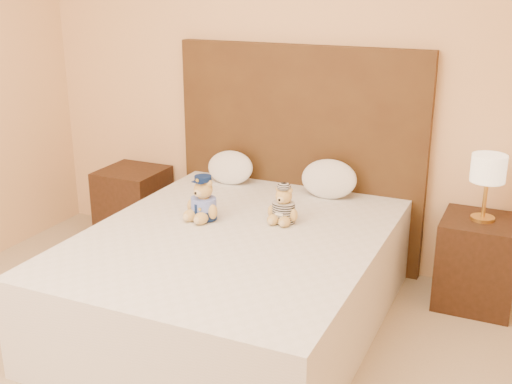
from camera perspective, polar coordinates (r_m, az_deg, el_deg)
room_walls at (r=2.70m, az=-9.52°, el=15.93°), size 4.04×4.52×2.72m
bed at (r=3.73m, az=-1.91°, el=-7.61°), size 1.60×2.00×0.55m
headboard at (r=4.43m, az=3.81°, el=3.25°), size 1.75×0.08×1.50m
nightstand_left at (r=4.96m, az=-10.82°, el=-1.09°), size 0.45×0.45×0.55m
nightstand_right at (r=4.14m, az=19.07°, el=-5.90°), size 0.45×0.45×0.55m
lamp at (r=3.95m, az=19.94°, el=1.71°), size 0.20×0.20×0.40m
teddy_police at (r=3.79m, az=-4.69°, el=-0.53°), size 0.27×0.26×0.27m
teddy_prisoner at (r=3.74m, az=2.47°, el=-1.09°), size 0.21×0.20×0.22m
pillow_left at (r=4.46m, az=-2.31°, el=2.33°), size 0.34×0.22×0.24m
pillow_right at (r=4.20m, az=6.50°, el=1.32°), size 0.37×0.24×0.26m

